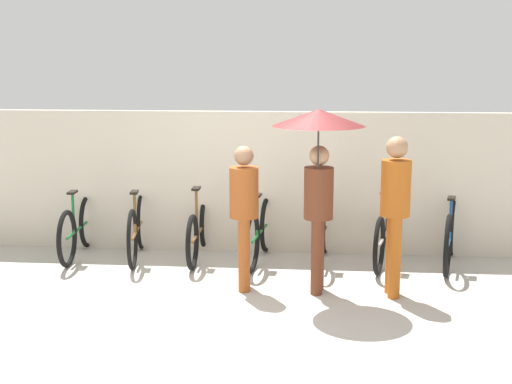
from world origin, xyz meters
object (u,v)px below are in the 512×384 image
parked_bicycle_2 (199,230)px  pedestrian_trailing (395,203)px  parked_bicycle_4 (322,233)px  parked_bicycle_0 (78,228)px  parked_bicycle_1 (137,229)px  parked_bicycle_5 (385,234)px  pedestrian_leading (244,207)px  pedestrian_center (319,151)px  parked_bicycle_3 (260,232)px  parked_bicycle_6 (450,235)px

parked_bicycle_2 → pedestrian_trailing: pedestrian_trailing is taller
parked_bicycle_4 → pedestrian_trailing: size_ratio=0.96×
parked_bicycle_2 → parked_bicycle_0: bearing=91.9°
parked_bicycle_1 → parked_bicycle_4: (2.38, 0.01, -0.01)m
parked_bicycle_5 → pedestrian_leading: bearing=139.0°
parked_bicycle_2 → pedestrian_center: pedestrian_center is taller
parked_bicycle_3 → parked_bicycle_4: 0.79m
parked_bicycle_4 → parked_bicycle_5: size_ratio=0.95×
parked_bicycle_0 → pedestrian_center: bearing=-115.2°
parked_bicycle_5 → pedestrian_trailing: size_ratio=1.01×
parked_bicycle_2 → parked_bicycle_4: parked_bicycle_2 is taller
pedestrian_leading → pedestrian_trailing: 1.64m
parked_bicycle_6 → parked_bicycle_5: bearing=98.4°
parked_bicycle_6 → pedestrian_center: pedestrian_center is taller
parked_bicycle_1 → pedestrian_center: (2.31, -1.25, 1.20)m
parked_bicycle_3 → parked_bicycle_6: (2.38, 0.01, 0.01)m
parked_bicycle_6 → pedestrian_trailing: bearing=159.4°
parked_bicycle_2 → parked_bicycle_5: (2.38, -0.00, 0.01)m
parked_bicycle_0 → parked_bicycle_5: size_ratio=0.95×
parked_bicycle_0 → parked_bicycle_4: 3.17m
parked_bicycle_1 → parked_bicycle_5: size_ratio=0.97×
parked_bicycle_3 → parked_bicycle_6: 2.38m
parked_bicycle_3 → parked_bicycle_5: 1.59m
parked_bicycle_0 → parked_bicycle_6: size_ratio=0.97×
parked_bicycle_0 → parked_bicycle_4: size_ratio=1.00×
parked_bicycle_2 → parked_bicycle_3: 0.80m
parked_bicycle_2 → parked_bicycle_4: size_ratio=1.04×
parked_bicycle_1 → pedestrian_trailing: size_ratio=0.99×
parked_bicycle_4 → pedestrian_center: pedestrian_center is taller
parked_bicycle_5 → parked_bicycle_1: bearing=104.3°
parked_bicycle_0 → parked_bicycle_3: (2.38, -0.02, 0.01)m
parked_bicycle_4 → parked_bicycle_3: bearing=96.1°
parked_bicycle_6 → pedestrian_trailing: size_ratio=0.99×
pedestrian_trailing → parked_bicycle_5: bearing=-96.7°
parked_bicycle_1 → parked_bicycle_5: 3.18m
parked_bicycle_0 → parked_bicycle_3: 2.38m
parked_bicycle_4 → parked_bicycle_2: bearing=93.2°
pedestrian_trailing → pedestrian_leading: bearing=-7.7°
parked_bicycle_1 → pedestrian_leading: pedestrian_leading is taller
parked_bicycle_1 → parked_bicycle_4: bearing=-97.4°
parked_bicycle_3 → pedestrian_leading: bearing=-177.7°
pedestrian_leading → pedestrian_trailing: bearing=171.3°
pedestrian_leading → pedestrian_center: 1.04m
parked_bicycle_0 → parked_bicycle_3: bearing=-93.4°
parked_bicycle_4 → pedestrian_center: (-0.07, -1.26, 1.21)m
parked_bicycle_2 → parked_bicycle_6: bearing=-91.8°
parked_bicycle_4 → parked_bicycle_5: (0.79, 0.08, -0.01)m
parked_bicycle_4 → parked_bicycle_6: 1.59m
parked_bicycle_5 → pedestrian_trailing: (-0.04, -1.30, 0.66)m
parked_bicycle_2 → pedestrian_leading: bearing=-150.3°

